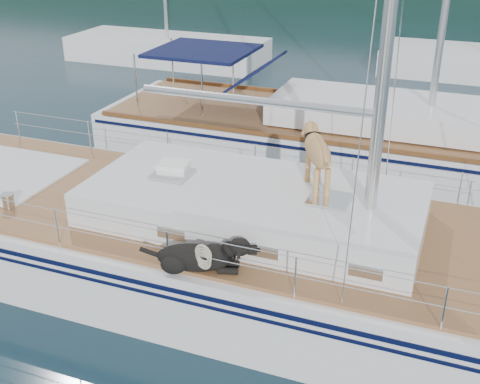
% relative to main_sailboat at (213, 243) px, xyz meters
% --- Properties ---
extents(ground, '(120.00, 120.00, 0.00)m').
position_rel_main_sailboat_xyz_m(ground, '(-0.10, 0.00, -0.68)').
color(ground, black).
rests_on(ground, ground).
extents(main_sailboat, '(12.00, 3.92, 14.01)m').
position_rel_main_sailboat_xyz_m(main_sailboat, '(0.00, 0.00, 0.00)').
color(main_sailboat, white).
rests_on(main_sailboat, ground).
extents(neighbor_sailboat, '(11.00, 3.50, 13.30)m').
position_rel_main_sailboat_xyz_m(neighbor_sailboat, '(0.58, 5.77, -0.05)').
color(neighbor_sailboat, white).
rests_on(neighbor_sailboat, ground).
extents(bg_boat_west, '(8.00, 3.00, 11.65)m').
position_rel_main_sailboat_xyz_m(bg_boat_west, '(-8.10, 14.00, -0.23)').
color(bg_boat_west, white).
rests_on(bg_boat_west, ground).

